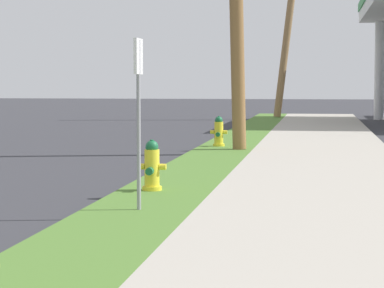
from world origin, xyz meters
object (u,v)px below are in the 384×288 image
at_px(fire_hydrant_third, 219,133).
at_px(fire_hydrant_second, 152,168).
at_px(utility_pole_background, 291,4).
at_px(street_sign_post, 138,88).

bearing_deg(fire_hydrant_third, fire_hydrant_second, -89.85).
xyz_separation_m(fire_hydrant_second, utility_pole_background, (1.14, 25.71, 4.73)).
xyz_separation_m(fire_hydrant_third, street_sign_post, (0.23, -10.27, 1.19)).
relative_size(utility_pole_background, street_sign_post, 4.69).
bearing_deg(utility_pole_background, street_sign_post, -91.94).
relative_size(fire_hydrant_third, utility_pole_background, 0.07).
distance_m(fire_hydrant_third, utility_pole_background, 17.94).
relative_size(fire_hydrant_third, street_sign_post, 0.35).
distance_m(fire_hydrant_second, fire_hydrant_third, 8.44).
xyz_separation_m(utility_pole_background, street_sign_post, (-0.93, -27.54, -3.54)).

